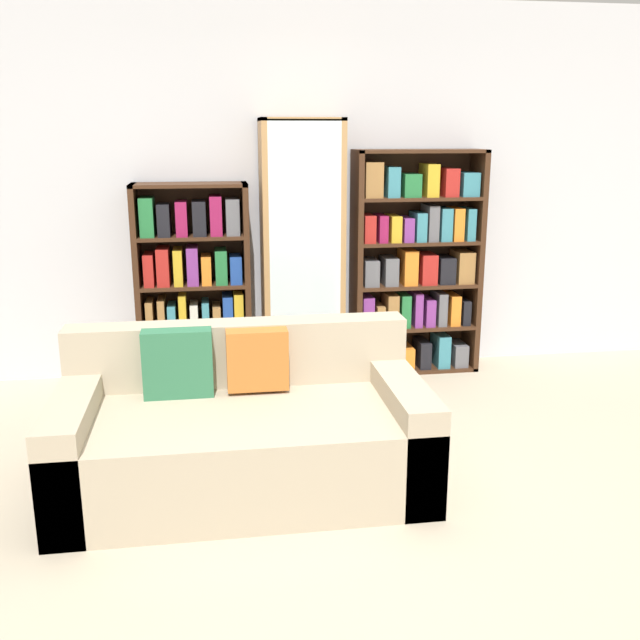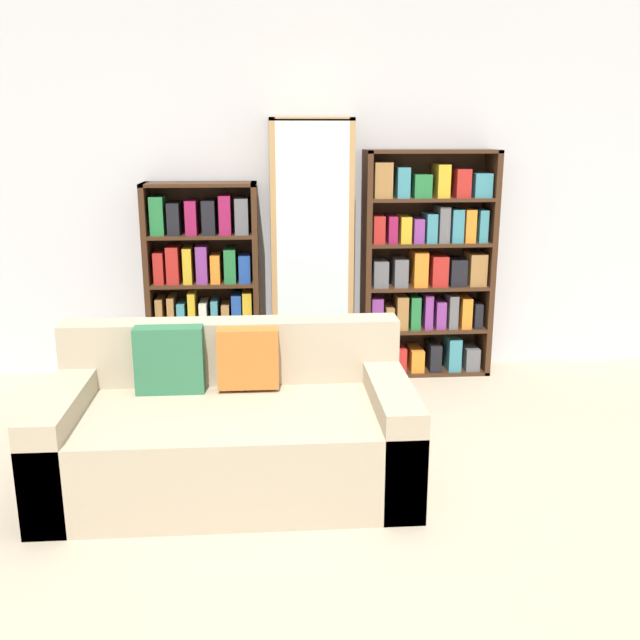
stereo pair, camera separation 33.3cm
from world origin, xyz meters
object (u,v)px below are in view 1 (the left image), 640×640
at_px(couch, 243,432).
at_px(bookshelf_left, 194,285).
at_px(display_cabinet, 302,253).
at_px(wine_bottle, 391,387).
at_px(bookshelf_right, 415,266).

bearing_deg(couch, bookshelf_left, 98.72).
distance_m(display_cabinet, wine_bottle, 1.21).
bearing_deg(wine_bottle, couch, -139.81).
bearing_deg(display_cabinet, bookshelf_right, 1.07).
height_order(bookshelf_left, display_cabinet, display_cabinet).
xyz_separation_m(display_cabinet, bookshelf_right, (0.86, 0.02, -0.12)).
xyz_separation_m(couch, wine_bottle, (1.01, 0.85, -0.12)).
bearing_deg(couch, bookshelf_right, 50.35).
bearing_deg(display_cabinet, bookshelf_left, 178.79).
xyz_separation_m(bookshelf_left, display_cabinet, (0.78, -0.02, 0.22)).
xyz_separation_m(couch, bookshelf_left, (-0.26, 1.67, 0.43)).
height_order(display_cabinet, bookshelf_right, display_cabinet).
bearing_deg(bookshelf_left, display_cabinet, -1.21).
distance_m(bookshelf_left, wine_bottle, 1.61).
relative_size(bookshelf_left, bookshelf_right, 0.87).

